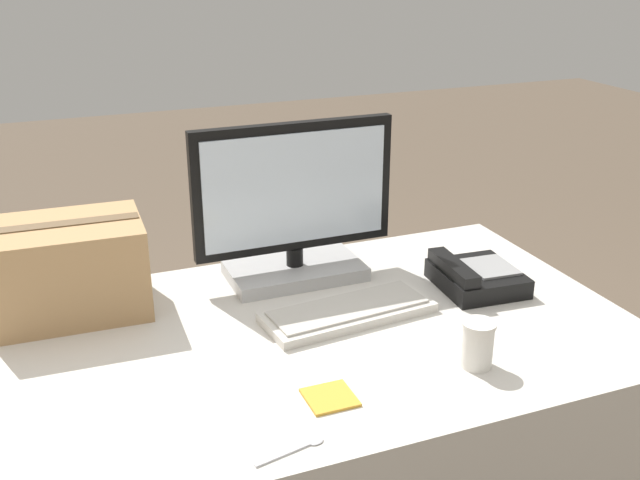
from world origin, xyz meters
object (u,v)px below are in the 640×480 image
Objects in this scene: monitor at (294,214)px; keyboard at (348,311)px; desk_phone at (475,277)px; sticky_note_pad at (330,397)px; cardboard_box at (68,268)px; spoon at (300,448)px; paper_cup_right at (478,344)px.

monitor is 0.31m from keyboard.
sticky_note_pad is (-0.54, -0.33, -0.03)m from desk_phone.
monitor is 0.57m from cardboard_box.
desk_phone is at bearing 31.36° from sticky_note_pad.
desk_phone reaches higher than spoon.
desk_phone is at bearing -29.55° from monitor.
paper_cup_right reaches higher than keyboard.
keyboard is at bearing 118.01° from paper_cup_right.
paper_cup_right is (0.16, -0.30, 0.04)m from keyboard.
keyboard is (0.04, -0.26, -0.16)m from monitor.
spoon is 0.77m from cardboard_box.
spoon is 0.16m from sticky_note_pad.
sticky_note_pad is (-0.13, -0.56, -0.17)m from monitor.
keyboard is 0.51m from spoon.
paper_cup_right is 0.95m from cardboard_box.
monitor reaches higher than desk_phone.
sticky_note_pad reaches higher than spoon.
cardboard_box is 3.83× the size of sticky_note_pad.
desk_phone reaches higher than keyboard.
cardboard_box is (-0.32, 0.70, 0.11)m from spoon.
keyboard is at bearing -171.93° from desk_phone.
spoon is at bearing -129.03° from keyboard.
desk_phone is 0.63m from sticky_note_pad.
monitor reaches higher than keyboard.
spoon is at bearing -65.13° from cardboard_box.
monitor is 0.60m from paper_cup_right.
desk_phone is 0.39m from paper_cup_right.
monitor reaches higher than spoon.
desk_phone is (0.37, 0.03, 0.02)m from keyboard.
keyboard is at bearing 44.53° from spoon.
paper_cup_right is 0.74× the size of spoon.
cardboard_box is (-0.76, 0.57, 0.06)m from paper_cup_right.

